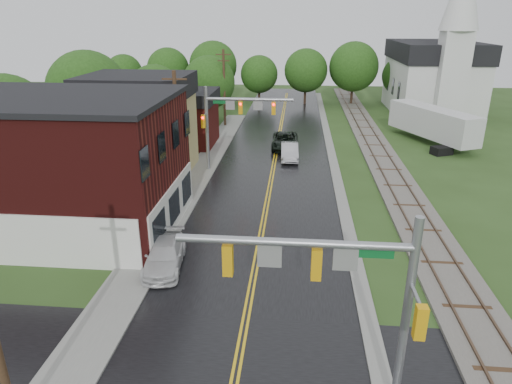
# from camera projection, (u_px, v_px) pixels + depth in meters

# --- Properties ---
(main_road) EXTENTS (10.00, 90.00, 0.02)m
(main_road) POSITION_uv_depth(u_px,v_px,m) (274.00, 161.00, 42.15)
(main_road) COLOR black
(main_road) RESTS_ON ground
(curb_right) EXTENTS (0.80, 70.00, 0.12)m
(curb_right) POSITION_uv_depth(u_px,v_px,m) (330.00, 148.00, 46.33)
(curb_right) COLOR gray
(curb_right) RESTS_ON ground
(sidewalk_left) EXTENTS (2.40, 50.00, 0.12)m
(sidewalk_left) POSITION_uv_depth(u_px,v_px,m) (197.00, 177.00, 38.04)
(sidewalk_left) COLOR gray
(sidewalk_left) RESTS_ON ground
(brick_building) EXTENTS (14.30, 10.30, 8.30)m
(brick_building) POSITION_uv_depth(u_px,v_px,m) (58.00, 164.00, 27.79)
(brick_building) COLOR #46100F
(brick_building) RESTS_ON ground
(yellow_house) EXTENTS (8.00, 7.00, 6.40)m
(yellow_house) POSITION_uv_depth(u_px,v_px,m) (142.00, 136.00, 38.22)
(yellow_house) COLOR tan
(yellow_house) RESTS_ON ground
(darkred_building) EXTENTS (7.00, 6.00, 4.40)m
(darkred_building) POSITION_uv_depth(u_px,v_px,m) (180.00, 124.00, 46.85)
(darkred_building) COLOR #3F0F0C
(darkred_building) RESTS_ON ground
(church) EXTENTS (10.40, 18.40, 20.00)m
(church) POSITION_uv_depth(u_px,v_px,m) (435.00, 70.00, 60.37)
(church) COLOR silver
(church) RESTS_ON ground
(railroad) EXTENTS (3.20, 80.00, 0.30)m
(railroad) POSITION_uv_depth(u_px,v_px,m) (376.00, 148.00, 45.90)
(railroad) COLOR #59544C
(railroad) RESTS_ON ground
(traffic_signal_near) EXTENTS (7.34, 0.30, 7.20)m
(traffic_signal_near) POSITION_uv_depth(u_px,v_px,m) (340.00, 280.00, 14.06)
(traffic_signal_near) COLOR gray
(traffic_signal_near) RESTS_ON ground
(traffic_signal_far) EXTENTS (7.34, 0.43, 7.20)m
(traffic_signal_far) POSITION_uv_depth(u_px,v_px,m) (232.00, 114.00, 37.86)
(traffic_signal_far) COLOR gray
(traffic_signal_far) RESTS_ON ground
(utility_pole_b) EXTENTS (1.80, 0.28, 9.00)m
(utility_pole_b) POSITION_uv_depth(u_px,v_px,m) (177.00, 130.00, 33.60)
(utility_pole_b) COLOR #382616
(utility_pole_b) RESTS_ON ground
(utility_pole_c) EXTENTS (1.80, 0.28, 9.00)m
(utility_pole_c) POSITION_uv_depth(u_px,v_px,m) (224.00, 87.00, 54.03)
(utility_pole_c) COLOR #382616
(utility_pole_c) RESTS_ON ground
(tree_left_a) EXTENTS (6.80, 6.80, 8.67)m
(tree_left_a) POSITION_uv_depth(u_px,v_px,m) (8.00, 122.00, 34.48)
(tree_left_a) COLOR black
(tree_left_a) RESTS_ON ground
(tree_left_b) EXTENTS (7.60, 7.60, 9.69)m
(tree_left_b) POSITION_uv_depth(u_px,v_px,m) (89.00, 93.00, 43.37)
(tree_left_b) COLOR black
(tree_left_b) RESTS_ON ground
(tree_left_c) EXTENTS (6.00, 6.00, 7.65)m
(tree_left_c) POSITION_uv_depth(u_px,v_px,m) (156.00, 93.00, 50.90)
(tree_left_c) COLOR black
(tree_left_c) RESTS_ON ground
(tree_left_e) EXTENTS (6.40, 6.40, 8.16)m
(tree_left_e) POSITION_uv_depth(u_px,v_px,m) (210.00, 84.00, 55.93)
(tree_left_e) COLOR black
(tree_left_e) RESTS_ON ground
(suv_dark) EXTENTS (2.65, 5.63, 1.56)m
(suv_dark) POSITION_uv_depth(u_px,v_px,m) (285.00, 141.00, 46.02)
(suv_dark) COLOR black
(suv_dark) RESTS_ON ground
(sedan_silver) EXTENTS (1.77, 4.55, 1.48)m
(sedan_silver) POSITION_uv_depth(u_px,v_px,m) (290.00, 152.00, 42.54)
(sedan_silver) COLOR #ABABB0
(sedan_silver) RESTS_ON ground
(pickup_white) EXTENTS (2.42, 4.86, 1.36)m
(pickup_white) POSITION_uv_depth(u_px,v_px,m) (165.00, 256.00, 24.23)
(pickup_white) COLOR silver
(pickup_white) RESTS_ON ground
(semi_trailer) EXTENTS (7.09, 11.57, 3.69)m
(semi_trailer) POSITION_uv_depth(u_px,v_px,m) (432.00, 123.00, 47.43)
(semi_trailer) COLOR black
(semi_trailer) RESTS_ON ground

